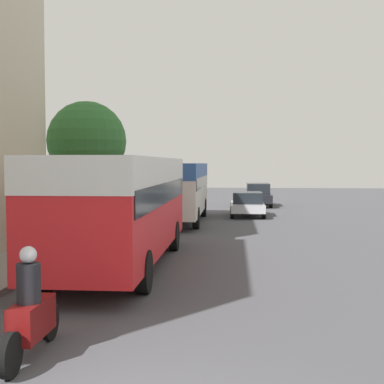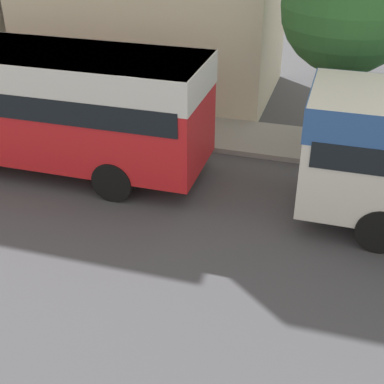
% 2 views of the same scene
% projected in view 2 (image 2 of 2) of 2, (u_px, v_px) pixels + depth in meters
% --- Properties ---
extents(bus_lead, '(2.58, 9.85, 3.13)m').
position_uv_depth(bus_lead, '(16.00, 91.00, 13.54)').
color(bus_lead, red).
rests_on(bus_lead, ground_plane).
extents(street_tree, '(3.42, 3.42, 5.51)m').
position_uv_depth(street_tree, '(349.00, 6.00, 13.31)').
color(street_tree, brown).
rests_on(street_tree, sidewalk).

